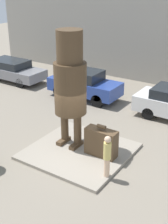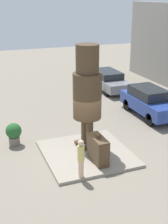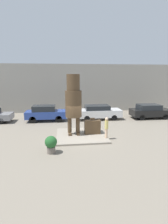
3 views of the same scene
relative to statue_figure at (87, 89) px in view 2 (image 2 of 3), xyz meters
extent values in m
plane|color=gray|center=(0.58, -0.24, -2.91)|extent=(60.00, 60.00, 0.00)
cube|color=gray|center=(0.58, -0.24, -2.84)|extent=(3.91, 3.82, 0.13)
cube|color=#4C3823|center=(-0.33, -0.11, -2.70)|extent=(0.25, 0.73, 0.16)
cube|color=#4C3823|center=(0.33, -0.11, -2.70)|extent=(0.25, 0.73, 0.16)
cylinder|color=#4C3823|center=(-0.33, 0.00, -1.98)|extent=(0.32, 0.32, 1.29)
cylinder|color=#4C3823|center=(0.33, 0.00, -1.98)|extent=(0.32, 0.32, 1.29)
cylinder|color=#4C3823|center=(0.00, 0.00, -0.30)|extent=(1.29, 1.29, 2.07)
cylinder|color=#4C3823|center=(0.00, 0.00, 1.35)|extent=(1.01, 1.01, 1.24)
cube|color=#4C3823|center=(1.51, -0.09, -2.22)|extent=(1.28, 0.50, 1.12)
cylinder|color=#4C3823|center=(1.51, -0.09, -1.53)|extent=(0.35, 0.15, 0.15)
cylinder|color=beige|center=(2.39, -1.19, -2.42)|extent=(0.21, 0.21, 0.72)
cylinder|color=#DBC66B|center=(2.39, -1.19, -1.75)|extent=(0.27, 0.27, 0.64)
sphere|color=beige|center=(2.39, -1.19, -1.31)|extent=(0.24, 0.24, 0.24)
cube|color=gray|center=(-8.49, 5.07, -2.28)|extent=(4.68, 1.82, 0.62)
cube|color=#1E2328|center=(-8.73, 5.07, -1.73)|extent=(2.58, 1.63, 0.48)
cylinder|color=black|center=(-7.04, 5.89, -2.59)|extent=(0.63, 0.18, 0.63)
cylinder|color=black|center=(-7.04, 4.25, -2.59)|extent=(0.63, 0.18, 0.63)
cylinder|color=black|center=(-9.94, 5.89, -2.59)|extent=(0.63, 0.18, 0.63)
cylinder|color=black|center=(-9.94, 4.25, -2.59)|extent=(0.63, 0.18, 0.63)
cube|color=#284293|center=(-2.61, 5.01, -2.17)|extent=(4.25, 1.71, 0.76)
cube|color=#1E2328|center=(-2.83, 5.01, -1.51)|extent=(2.34, 1.54, 0.57)
cylinder|color=black|center=(-1.29, 4.25, -2.55)|extent=(0.71, 0.18, 0.71)
cylinder|color=black|center=(-3.93, 5.78, -2.55)|extent=(0.71, 0.18, 0.71)
cylinder|color=black|center=(-3.93, 4.25, -2.55)|extent=(0.71, 0.18, 0.71)
cylinder|color=#70665B|center=(-1.61, -3.14, -2.70)|extent=(0.52, 0.52, 0.41)
sphere|color=#235B28|center=(-1.61, -3.14, -2.17)|extent=(0.76, 0.76, 0.76)
camera|label=1|loc=(6.79, -9.34, 3.81)|focal=50.00mm
camera|label=2|loc=(12.27, -4.87, 3.91)|focal=50.00mm
camera|label=3|loc=(-0.80, -13.51, 1.82)|focal=28.00mm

